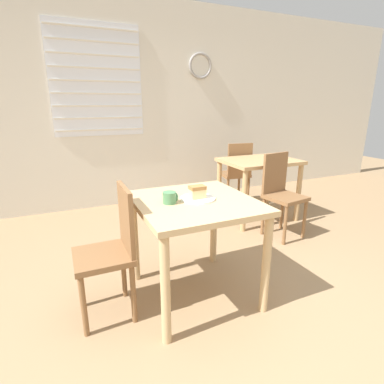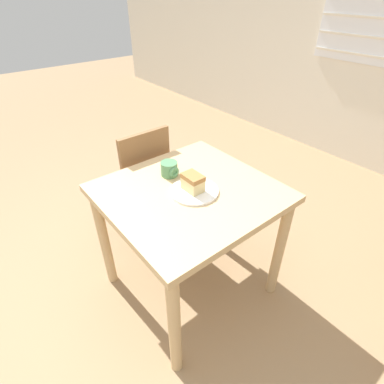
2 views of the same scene
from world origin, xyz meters
The scene contains 10 objects.
ground_plane centered at (0.00, 0.00, 0.00)m, with size 14.00×14.00×0.00m, color #997A56.
wall_back centered at (0.00, 3.03, 1.41)m, with size 10.00×0.10×2.80m.
dining_table_near centered at (-0.05, 0.56, 0.65)m, with size 0.83×0.87×0.77m.
dining_table_far centered at (1.36, 1.71, 0.63)m, with size 0.90×0.69×0.77m.
chair_near_window centered at (-0.65, 0.59, 0.50)m, with size 0.37×0.37×0.92m.
chair_far_corner centered at (1.28, 1.19, 0.50)m, with size 0.43×0.43×0.92m.
chair_far_opposite centered at (1.36, 2.24, 0.50)m, with size 0.42×0.42×0.92m.
plate centered at (-0.03, 0.56, 0.78)m, with size 0.25×0.25×0.01m.
cake_slice centered at (-0.03, 0.56, 0.83)m, with size 0.11×0.08×0.09m.
coffee_mug centered at (-0.24, 0.56, 0.81)m, with size 0.10×0.09×0.08m.
Camera 1 is at (-0.90, -1.30, 1.43)m, focal length 28.00 mm.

